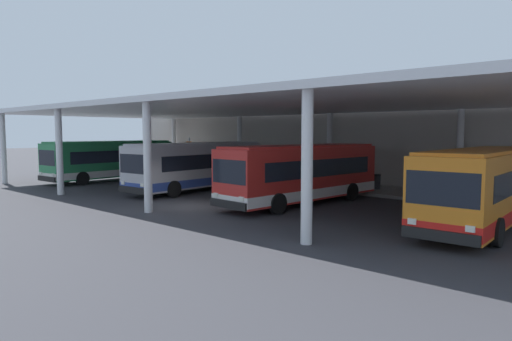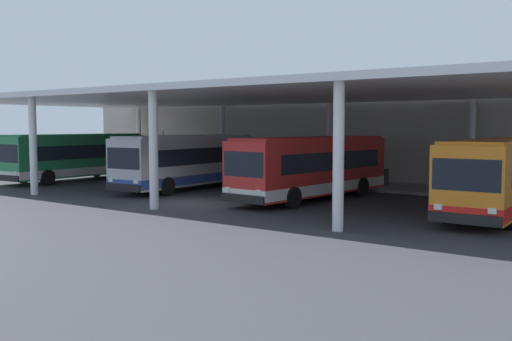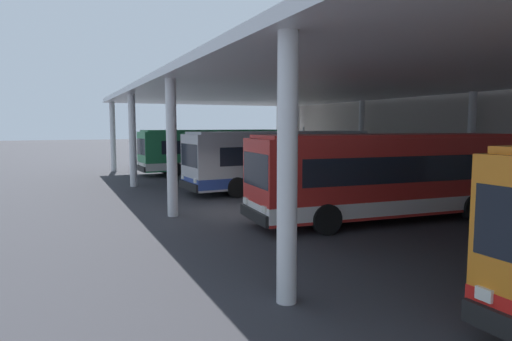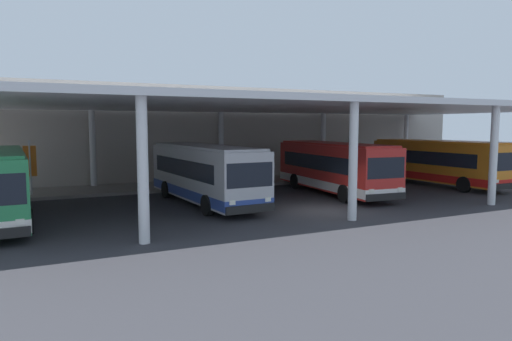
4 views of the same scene
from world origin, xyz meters
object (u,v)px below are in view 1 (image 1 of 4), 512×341
trash_bin (377,182)px  banner_sign (189,153)px  bus_nearest_bay (111,160)px  bus_middle_bay (302,173)px  bus_far_bay (484,186)px  bus_second_bay (198,166)px  bench_waiting (439,186)px

trash_bin → banner_sign: 17.84m
bus_nearest_bay → bus_middle_bay: size_ratio=1.00×
bus_nearest_bay → bus_far_bay: bearing=1.3°
trash_bin → banner_sign: size_ratio=0.31×
bus_second_bay → bus_far_bay: same height
trash_bin → banner_sign: banner_sign is taller
bus_nearest_bay → bus_middle_bay: bearing=1.7°
bench_waiting → bus_far_bay: bearing=-59.1°
bus_second_bay → banner_sign: bearing=143.1°
bus_far_bay → bus_middle_bay: bearing=-179.6°
bus_second_bay → bus_middle_bay: bearing=0.1°
bench_waiting → banner_sign: 21.75m
bus_second_bay → bus_middle_bay: same height
bus_nearest_bay → bench_waiting: size_ratio=5.91×
bus_second_bay → bus_far_bay: 17.47m
bus_middle_bay → bench_waiting: 8.69m
bus_second_bay → trash_bin: size_ratio=10.88×
bench_waiting → banner_sign: size_ratio=0.56×
bus_nearest_bay → banner_sign: bearing=78.9°
bus_far_bay → banner_sign: size_ratio=3.31×
bench_waiting → banner_sign: banner_sign is taller
banner_sign → trash_bin: bearing=2.5°
bus_nearest_bay → bus_middle_bay: 18.37m
bus_middle_bay → bus_far_bay: (8.99, 0.06, 0.00)m
trash_bin → bus_nearest_bay: bearing=-158.1°
bench_waiting → trash_bin: bearing=-178.4°
bench_waiting → bus_second_bay: bearing=-151.1°
bus_far_bay → bus_nearest_bay: bearing=-178.7°
bus_second_bay → bus_far_bay: bearing=0.2°
bench_waiting → banner_sign: (-21.69, -0.88, 1.32)m
bus_second_bay → bus_far_bay: size_ratio=1.01×
bus_far_bay → trash_bin: bearing=139.2°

